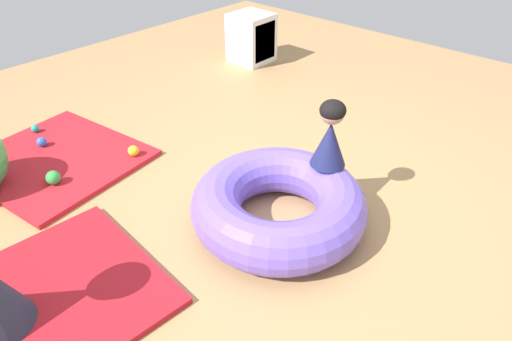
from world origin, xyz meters
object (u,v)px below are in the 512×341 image
at_px(child_in_navy, 330,134).
at_px(play_ball_green, 53,178).
at_px(play_ball_blue, 42,142).
at_px(inflatable_cushion, 278,205).
at_px(play_ball_yellow, 133,151).
at_px(play_ball_teal, 35,129).
at_px(storage_cube, 253,38).

relative_size(child_in_navy, play_ball_green, 4.42).
relative_size(child_in_navy, play_ball_blue, 5.86).
distance_m(inflatable_cushion, play_ball_blue, 2.17).
height_order(inflatable_cushion, play_ball_yellow, inflatable_cushion).
bearing_deg(child_in_navy, play_ball_yellow, 163.53).
xyz_separation_m(inflatable_cushion, play_ball_yellow, (-0.17, 1.39, -0.08)).
bearing_deg(play_ball_yellow, inflatable_cushion, -82.86).
xyz_separation_m(inflatable_cushion, play_ball_teal, (-0.53, 2.36, -0.09)).
xyz_separation_m(play_ball_green, play_ball_blue, (0.20, 0.58, -0.01)).
distance_m(play_ball_green, storage_cube, 2.98).
height_order(inflatable_cushion, play_ball_blue, inflatable_cushion).
height_order(inflatable_cushion, play_ball_green, inflatable_cushion).
xyz_separation_m(play_ball_green, storage_cube, (2.90, 0.64, 0.19)).
bearing_deg(play_ball_green, child_in_navy, -52.80).
height_order(child_in_navy, play_ball_teal, child_in_navy).
relative_size(play_ball_teal, play_ball_green, 0.63).
distance_m(child_in_navy, play_ball_blue, 2.44).
bearing_deg(play_ball_blue, storage_cube, 1.22).
height_order(inflatable_cushion, storage_cube, storage_cube).
distance_m(child_in_navy, play_ball_teal, 2.66).
height_order(play_ball_teal, storage_cube, storage_cube).
bearing_deg(storage_cube, play_ball_yellow, -161.70).
relative_size(child_in_navy, storage_cube, 0.84).
bearing_deg(play_ball_yellow, play_ball_teal, 110.08).
height_order(play_ball_green, storage_cube, storage_cube).
bearing_deg(storage_cube, play_ball_green, -167.66).
distance_m(child_in_navy, storage_cube, 2.81).
height_order(play_ball_yellow, play_ball_green, play_ball_green).
bearing_deg(storage_cube, play_ball_teal, 175.31).
height_order(play_ball_blue, storage_cube, storage_cube).
distance_m(inflatable_cushion, play_ball_yellow, 1.40).
bearing_deg(play_ball_yellow, child_in_navy, -68.53).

